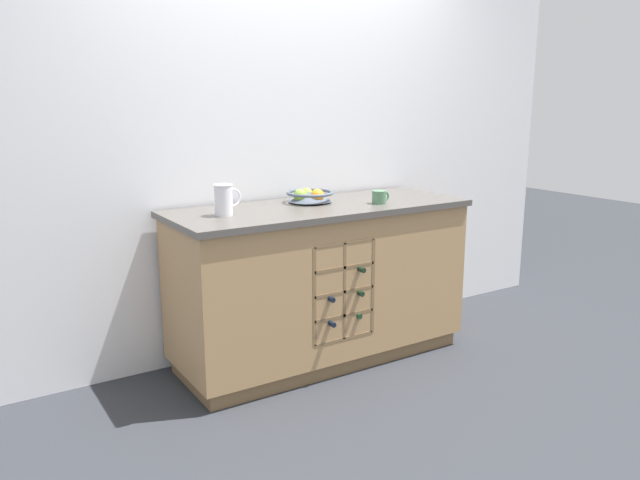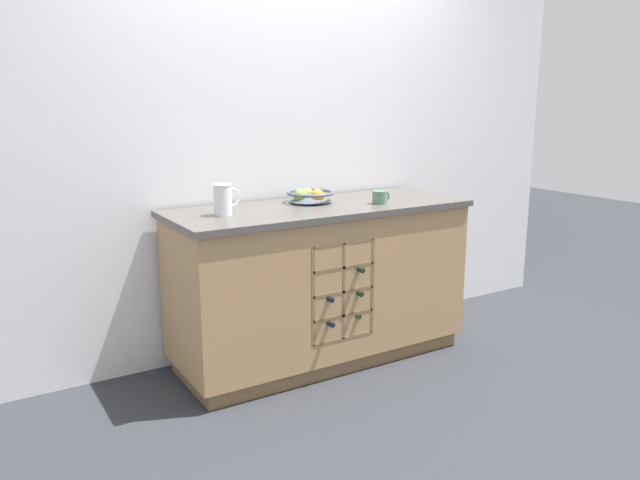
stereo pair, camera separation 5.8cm
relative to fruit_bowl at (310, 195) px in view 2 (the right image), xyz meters
name	(u,v)px [view 2 (the right image)]	position (x,y,z in m)	size (l,w,h in m)	color
ground_plane	(320,357)	(0.01, -0.11, -0.97)	(14.00, 14.00, 0.00)	#2D3035
back_wall	(287,140)	(0.01, 0.28, 0.30)	(4.40, 0.06, 2.55)	white
kitchen_island	(320,282)	(0.01, -0.11, -0.50)	(1.75, 0.69, 0.93)	brown
fruit_bowl	(310,195)	(0.00, 0.00, 0.00)	(0.28, 0.28, 0.09)	#4C5666
white_pitcher	(223,199)	(-0.59, -0.11, 0.04)	(0.15, 0.10, 0.16)	white
ceramic_mug	(380,197)	(0.33, -0.24, -0.01)	(0.11, 0.08, 0.08)	#4C7A56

